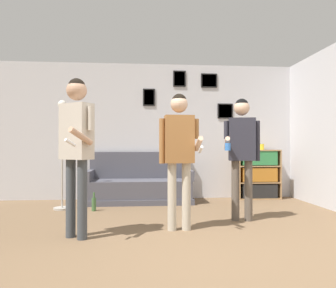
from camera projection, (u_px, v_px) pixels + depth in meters
name	position (u px, v px, depth m)	size (l,w,h in m)	color
ground_plane	(211.00, 268.00, 2.80)	(20.00, 20.00, 0.00)	brown
wall_back	(171.00, 131.00, 6.62)	(7.39, 0.08, 2.70)	silver
couch	(139.00, 186.00, 6.14)	(1.96, 0.80, 0.93)	#4C4C56
bookshelf	(258.00, 174.00, 6.54)	(0.86, 0.30, 0.98)	#A87F51
floor_lamp	(62.00, 151.00, 5.43)	(0.28, 0.28, 1.81)	#ADA89E
person_player_foreground_left	(76.00, 138.00, 3.71)	(0.42, 0.62, 1.82)	#3D4247
person_player_foreground_center	(179.00, 146.00, 4.07)	(0.50, 0.45, 1.70)	#B7AD99
person_watcher_holding_cup	(242.00, 145.00, 4.60)	(0.55, 0.40, 1.71)	brown
bottle_on_floor	(94.00, 204.00, 5.28)	(0.07, 0.07, 0.30)	#3D6638
drinking_cup	(262.00, 147.00, 6.55)	(0.08, 0.08, 0.11)	yellow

